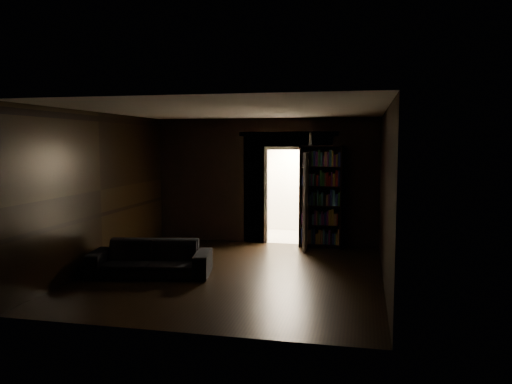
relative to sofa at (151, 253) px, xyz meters
The scene contains 9 objects.
ground 1.48m from the sofa, 17.24° to the left, with size 5.50×5.50×0.00m, color black.
room_walls 2.40m from the sofa, 47.84° to the left, with size 5.02×5.61×2.84m.
kitchen_alcove 4.75m from the sofa, 66.55° to the left, with size 2.20×1.80×2.60m.
sofa is the anchor object (origin of this frame).
bookshelf 4.02m from the sofa, 48.69° to the left, with size 0.90×0.32×2.20m, color black.
refrigerator 5.11m from the sofa, 61.06° to the left, with size 0.74×0.68×1.65m, color white.
door 3.65m from the sofa, 49.45° to the left, with size 0.85×0.05×2.05m, color silver.
figurine 4.26m from the sofa, 50.85° to the left, with size 0.09×0.09×0.28m, color white.
bottles 5.28m from the sofa, 60.97° to the left, with size 0.56×0.07×0.23m, color black.
Camera 1 is at (2.16, -8.18, 2.26)m, focal length 35.00 mm.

